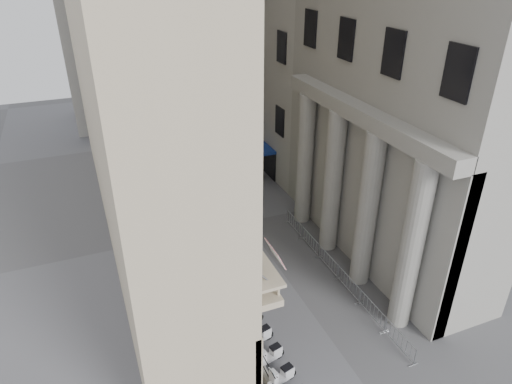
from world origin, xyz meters
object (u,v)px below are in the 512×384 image
security_tent (199,175)px  pedestrian_a (252,190)px  info_kiosk (197,213)px  pedestrian_b (205,136)px  street_lamp (171,147)px

security_tent → pedestrian_a: 4.73m
info_kiosk → pedestrian_b: (5.04, 15.20, 0.08)m
street_lamp → pedestrian_b: size_ratio=3.78×
info_kiosk → pedestrian_a: size_ratio=0.94×
street_lamp → pedestrian_b: (5.49, 9.42, -3.26)m
security_tent → info_kiosk: size_ratio=2.39×
security_tent → pedestrian_b: (4.01, 12.60, -1.84)m
security_tent → info_kiosk: security_tent is taller
street_lamp → pedestrian_a: street_lamp is taller
info_kiosk → pedestrian_a: bearing=40.7°
street_lamp → pedestrian_a: 7.70m
security_tent → street_lamp: 3.78m
security_tent → pedestrian_b: security_tent is taller
security_tent → street_lamp: street_lamp is taller
pedestrian_a → info_kiosk: bearing=4.6°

